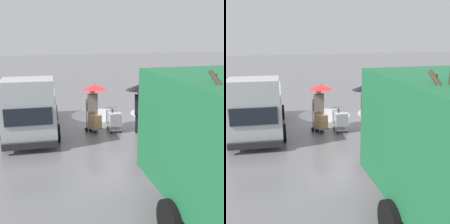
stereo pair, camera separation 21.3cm
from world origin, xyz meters
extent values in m
plane|color=slate|center=(0.00, 0.00, 0.00)|extent=(90.00, 90.00, 0.00)
cylinder|color=silver|center=(0.05, -1.83, 0.00)|extent=(2.70, 2.70, 0.01)
cylinder|color=silver|center=(-2.98, -1.41, 0.00)|extent=(2.51, 2.51, 0.01)
cube|color=#B7BABF|center=(3.30, -0.11, 1.06)|extent=(2.21, 5.29, 1.40)
cube|color=#B7BABF|center=(3.39, 1.78, 2.18)|extent=(1.90, 1.49, 0.84)
cube|color=black|center=(3.42, 2.50, 1.38)|extent=(1.66, 0.14, 0.63)
cube|color=#232326|center=(3.43, 2.54, 0.32)|extent=(1.97, 0.25, 0.24)
cylinder|color=black|center=(2.40, 1.54, 0.36)|extent=(0.27, 0.73, 0.72)
cylinder|color=black|center=(4.35, 1.45, 0.36)|extent=(0.27, 0.73, 0.72)
cylinder|color=black|center=(2.24, -1.68, 0.36)|extent=(0.27, 0.73, 0.72)
cylinder|color=black|center=(4.20, -1.77, 0.36)|extent=(0.27, 0.73, 0.72)
cylinder|color=black|center=(0.61, 8.07, 0.48)|extent=(0.30, 0.96, 0.96)
cube|color=#B2B2B7|center=(-0.13, 0.89, 0.60)|extent=(0.52, 0.76, 0.56)
cube|color=#B2B2B7|center=(-0.13, 0.89, 0.14)|extent=(0.47, 0.69, 0.04)
cylinder|color=#B2B2B7|center=(-0.13, 0.47, 1.00)|extent=(0.58, 0.04, 0.04)
sphere|color=black|center=(-0.33, 1.20, 0.05)|extent=(0.10, 0.10, 0.10)
sphere|color=black|center=(0.08, 1.19, 0.05)|extent=(0.10, 0.10, 0.10)
sphere|color=black|center=(-0.34, 0.59, 0.05)|extent=(0.10, 0.10, 0.10)
sphere|color=black|center=(0.08, 0.59, 0.05)|extent=(0.10, 0.10, 0.10)
cylinder|color=navy|center=(-0.05, 0.99, 0.70)|extent=(0.07, 0.28, 0.69)
cube|color=#515156|center=(0.73, 0.87, 0.22)|extent=(0.67, 0.74, 0.03)
cylinder|color=#515156|center=(0.64, 0.51, 0.77)|extent=(0.04, 0.04, 1.10)
cylinder|color=#515156|center=(1.04, 0.67, 0.77)|extent=(0.04, 0.04, 1.10)
cylinder|color=black|center=(0.62, 0.50, 0.10)|extent=(0.12, 0.20, 0.20)
cylinder|color=black|center=(1.06, 0.68, 0.10)|extent=(0.12, 0.20, 0.20)
cube|color=#A37F51|center=(0.73, 0.87, 0.39)|extent=(0.56, 0.63, 0.33)
cube|color=tan|center=(0.73, 0.87, 0.69)|extent=(0.55, 0.64, 0.26)
cylinder|color=black|center=(-1.23, 1.41, 0.41)|extent=(0.18, 0.18, 0.82)
cylinder|color=black|center=(-1.05, 1.34, 0.41)|extent=(0.18, 0.18, 0.82)
cube|color=black|center=(-1.14, 1.38, 1.24)|extent=(0.51, 0.42, 0.84)
sphere|color=brown|center=(-1.14, 1.38, 1.78)|extent=(0.22, 0.22, 0.22)
cylinder|color=black|center=(-1.38, 1.47, 1.19)|extent=(0.10, 0.10, 0.55)
cylinder|color=black|center=(-0.96, 1.33, 1.46)|extent=(0.20, 0.32, 0.50)
cylinder|color=#333338|center=(-1.05, 1.34, 1.62)|extent=(0.02, 0.02, 0.86)
cone|color=black|center=(-1.05, 1.34, 2.00)|extent=(1.04, 1.04, 0.22)
sphere|color=#333338|center=(-1.05, 1.34, 2.13)|extent=(0.04, 0.04, 0.04)
cylinder|color=black|center=(0.86, 0.62, 0.41)|extent=(0.18, 0.18, 0.82)
cylinder|color=black|center=(0.67, 0.64, 0.41)|extent=(0.18, 0.18, 0.82)
cube|color=slate|center=(0.77, 0.63, 1.24)|extent=(0.47, 0.33, 0.84)
sphere|color=tan|center=(0.77, 0.63, 1.78)|extent=(0.22, 0.22, 0.22)
cylinder|color=slate|center=(1.02, 0.60, 1.19)|extent=(0.10, 0.10, 0.55)
cylinder|color=slate|center=(0.58, 0.63, 1.46)|extent=(0.14, 0.31, 0.50)
cylinder|color=#333338|center=(0.67, 0.64, 1.62)|extent=(0.02, 0.02, 0.86)
cone|color=red|center=(0.67, 0.64, 2.00)|extent=(1.04, 1.04, 0.22)
sphere|color=#333338|center=(0.67, 0.64, 2.13)|extent=(0.04, 0.04, 0.04)
cylinder|color=#423323|center=(0.19, 8.46, 2.95)|extent=(0.15, 0.86, 0.78)
cylinder|color=#423323|center=(0.10, 8.55, 3.33)|extent=(0.19, 0.68, 0.57)
cylinder|color=#423323|center=(0.09, 8.24, 3.01)|extent=(0.62, 0.70, 0.97)
camera|label=1|loc=(3.16, 12.78, 4.25)|focal=47.22mm
camera|label=2|loc=(2.95, 12.84, 4.25)|focal=47.22mm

